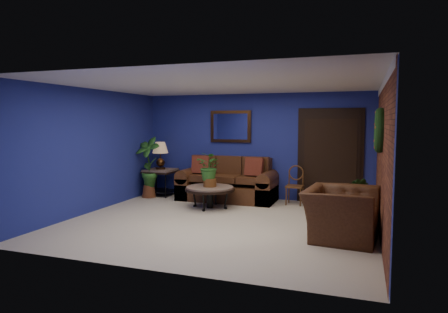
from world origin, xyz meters
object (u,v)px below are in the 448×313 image
(coffee_table, at_px, (210,189))
(table_lamp, at_px, (160,152))
(armchair, at_px, (341,214))
(sofa, at_px, (228,186))
(side_chair, at_px, (295,182))
(end_table, at_px, (161,175))

(coffee_table, distance_m, table_lamp, 2.05)
(coffee_table, relative_size, armchair, 0.87)
(armchair, bearing_deg, coffee_table, 69.01)
(sofa, height_order, coffee_table, sofa)
(table_lamp, height_order, side_chair, table_lamp)
(sofa, relative_size, side_chair, 2.62)
(coffee_table, bearing_deg, side_chair, 31.40)
(armchair, bearing_deg, table_lamp, 68.14)
(sofa, height_order, table_lamp, table_lamp)
(table_lamp, bearing_deg, end_table, 180.00)
(coffee_table, xyz_separation_m, end_table, (-1.69, 0.94, 0.11))
(end_table, bearing_deg, side_chair, 1.09)
(sofa, bearing_deg, side_chair, 1.04)
(end_table, bearing_deg, coffee_table, -29.23)
(sofa, distance_m, side_chair, 1.58)
(table_lamp, relative_size, armchair, 0.53)
(coffee_table, distance_m, end_table, 1.94)
(end_table, bearing_deg, sofa, 1.14)
(end_table, height_order, armchair, armchair)
(sofa, height_order, side_chair, sofa)
(coffee_table, relative_size, table_lamp, 1.63)
(armchair, bearing_deg, side_chair, 30.73)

